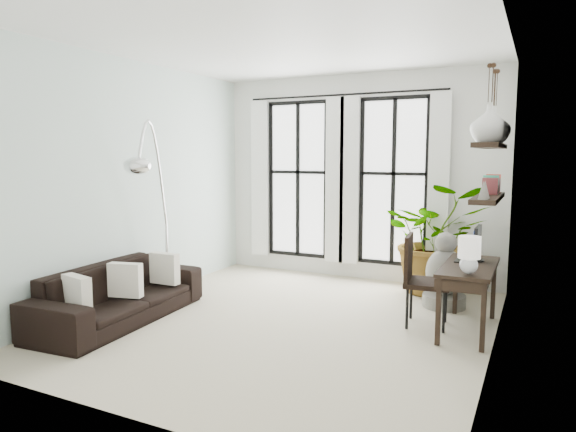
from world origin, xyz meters
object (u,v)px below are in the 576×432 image
Objects in this scene: desk at (468,270)px; desk_chair at (419,274)px; sofa at (120,293)px; buddha at (445,276)px; plant at (435,238)px; arc_lamp at (152,165)px.

desk is 0.55m from desk_chair.
desk reaches higher than desk_chair.
buddha reaches higher than sofa.
desk_chair is at bearing -86.23° from plant.
sofa is 0.95× the size of arc_lamp.
arc_lamp is 3.96m from buddha.
arc_lamp is (0.10, 0.51, 1.50)m from sofa.
plant is at bearing 110.74° from buddha.
arc_lamp is (-3.10, -0.90, 1.23)m from desk_chair.
plant reaches higher than buddha.
arc_lamp is at bearing -170.35° from desk_chair.
desk is 1.30× the size of buddha.
buddha is at bearing 73.42° from desk_chair.
desk_chair is at bearing -100.12° from buddha.
arc_lamp reaches higher than desk_chair.
arc_lamp reaches higher than sofa.
plant reaches higher than sofa.
desk_chair reaches higher than buddha.
plant is (3.11, 2.94, 0.46)m from sofa.
desk is at bearing 13.15° from arc_lamp.
sofa is 4.01m from desk.
buddha is at bearing -69.26° from plant.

